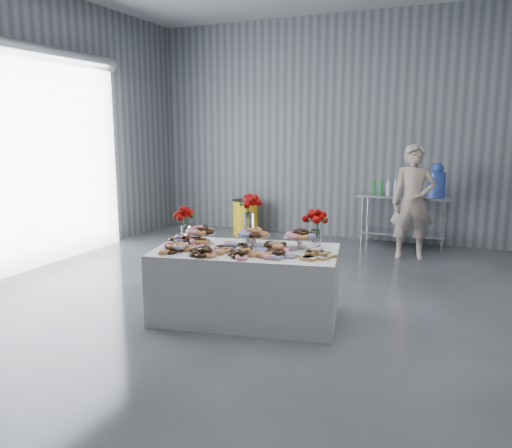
{
  "coord_description": "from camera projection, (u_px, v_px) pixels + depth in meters",
  "views": [
    {
      "loc": [
        1.81,
        -4.58,
        1.98
      ],
      "look_at": [
        -0.32,
        0.37,
        0.96
      ],
      "focal_mm": 35.0,
      "sensor_mm": 36.0,
      "label": 1
    }
  ],
  "objects": [
    {
      "name": "room_walls",
      "position": [
        248.0,
        62.0,
        4.88
      ],
      "size": [
        8.04,
        9.04,
        4.02
      ],
      "color": "slate",
      "rests_on": "ground"
    },
    {
      "name": "donut_mounds",
      "position": [
        244.0,
        246.0,
        5.17
      ],
      "size": [
        1.93,
        1.14,
        0.09
      ],
      "primitive_type": null,
      "rotation": [
        0.0,
        0.0,
        0.2
      ],
      "color": "#CC8E4A",
      "rests_on": "display_table"
    },
    {
      "name": "display_table",
      "position": [
        246.0,
        284.0,
        5.29
      ],
      "size": [
        2.06,
        1.35,
        0.75
      ],
      "primitive_type": "cube",
      "rotation": [
        0.0,
        0.0,
        0.2
      ],
      "color": "white",
      "rests_on": "ground"
    },
    {
      "name": "cake_stand_left",
      "position": [
        200.0,
        231.0,
        5.45
      ],
      "size": [
        0.36,
        0.36,
        0.17
      ],
      "color": "silver",
      "rests_on": "display_table"
    },
    {
      "name": "person",
      "position": [
        413.0,
        202.0,
        7.69
      ],
      "size": [
        0.72,
        0.54,
        1.77
      ],
      "primitive_type": "imported",
      "rotation": [
        0.0,
        0.0,
        0.2
      ],
      "color": "#CC8C93",
      "rests_on": "ground"
    },
    {
      "name": "drink_bottles",
      "position": [
        385.0,
        187.0,
        8.43
      ],
      "size": [
        0.54,
        0.08,
        0.27
      ],
      "primitive_type": null,
      "color": "#268C33",
      "rests_on": "prep_table"
    },
    {
      "name": "prep_table",
      "position": [
        404.0,
        211.0,
        8.48
      ],
      "size": [
        1.5,
        0.6,
        0.9
      ],
      "color": "silver",
      "rests_on": "ground"
    },
    {
      "name": "danish_pile",
      "position": [
        316.0,
        251.0,
        4.91
      ],
      "size": [
        0.48,
        0.48,
        0.11
      ],
      "primitive_type": null,
      "color": "white",
      "rests_on": "display_table"
    },
    {
      "name": "cake_stand_mid",
      "position": [
        254.0,
        234.0,
        5.33
      ],
      "size": [
        0.36,
        0.36,
        0.17
      ],
      "color": "silver",
      "rests_on": "display_table"
    },
    {
      "name": "bouquet_left",
      "position": [
        186.0,
        215.0,
        5.56
      ],
      "size": [
        0.26,
        0.26,
        0.42
      ],
      "color": "white",
      "rests_on": "display_table"
    },
    {
      "name": "bouquet_right",
      "position": [
        316.0,
        219.0,
        5.31
      ],
      "size": [
        0.26,
        0.26,
        0.42
      ],
      "color": "white",
      "rests_on": "display_table"
    },
    {
      "name": "trash_barrel",
      "position": [
        245.0,
        216.0,
        9.68
      ],
      "size": [
        0.51,
        0.51,
        0.66
      ],
      "rotation": [
        0.0,
        0.0,
        -0.28
      ],
      "color": "yellow",
      "rests_on": "ground"
    },
    {
      "name": "cake_stand_right",
      "position": [
        300.0,
        236.0,
        5.23
      ],
      "size": [
        0.36,
        0.36,
        0.17
      ],
      "color": "silver",
      "rests_on": "display_table"
    },
    {
      "name": "water_jug",
      "position": [
        437.0,
        181.0,
        8.18
      ],
      "size": [
        0.28,
        0.28,
        0.55
      ],
      "color": "blue",
      "rests_on": "prep_table"
    },
    {
      "name": "ground",
      "position": [
        270.0,
        323.0,
        5.21
      ],
      "size": [
        9.0,
        9.0,
        0.0
      ],
      "primitive_type": "plane",
      "color": "#35383D",
      "rests_on": "ground"
    },
    {
      "name": "bouquet_center",
      "position": [
        249.0,
        209.0,
        5.5
      ],
      "size": [
        0.26,
        0.26,
        0.57
      ],
      "color": "silver",
      "rests_on": "display_table"
    }
  ]
}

